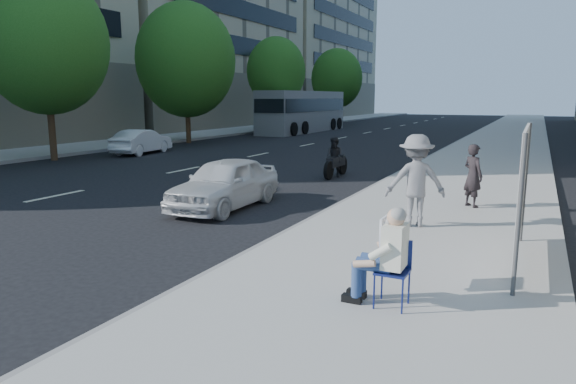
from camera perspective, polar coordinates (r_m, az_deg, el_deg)
The scene contains 16 objects.
ground at distance 10.41m, azimuth -9.66°, elevation -5.29°, with size 160.00×160.00×0.00m, color black.
near_sidewalk at distance 28.32m, azimuth 22.03°, elevation 4.18°, with size 5.00×120.00×0.15m, color #A6A29B.
far_sidewalk at distance 36.20m, azimuth -12.96°, elevation 5.89°, with size 4.50×120.00×0.15m, color #A6A29B.
far_bldg_north at distance 79.56m, azimuth -1.25°, elevation 18.56°, with size 22.00×28.00×28.00m, color tan.
tree_far_b at distance 25.47m, azimuth -25.41°, elevation 14.74°, with size 5.40×5.40×8.24m.
tree_far_c at distance 32.72m, azimuth -11.27°, elevation 14.16°, with size 6.00×6.00×8.47m.
tree_far_d at distance 42.91m, azimuth -1.32°, elevation 13.25°, with size 4.80×4.80×7.65m.
tree_far_e at distance 55.71m, azimuth 5.44°, elevation 12.46°, with size 5.40×5.40×7.89m.
seated_protester at distance 6.71m, azimuth 10.74°, elevation -6.40°, with size 0.83×1.12×1.31m.
jogger at distance 10.92m, azimuth 14.00°, elevation 1.23°, with size 1.24×0.71×1.91m, color slate.
pedestrian_woman at distance 13.31m, azimuth 19.86°, elevation 1.73°, with size 0.56×0.37×1.54m, color black.
protest_banner at distance 8.88m, azimuth 24.56°, elevation 0.44°, with size 0.08×3.06×2.20m.
white_sedan_near at distance 13.21m, azimuth -7.04°, elevation 1.00°, with size 1.52×3.79×1.29m, color silver.
white_sedan_mid at distance 26.92m, azimuth -15.95°, elevation 5.40°, with size 1.29×3.71×1.22m, color white.
motorcycle at distance 18.30m, azimuth 5.28°, elevation 3.64°, with size 0.71×2.04×1.42m.
bus at distance 42.63m, azimuth 1.71°, elevation 8.90°, with size 2.76×12.07×3.30m.
Camera 1 is at (5.88, -8.12, 2.80)m, focal length 32.00 mm.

